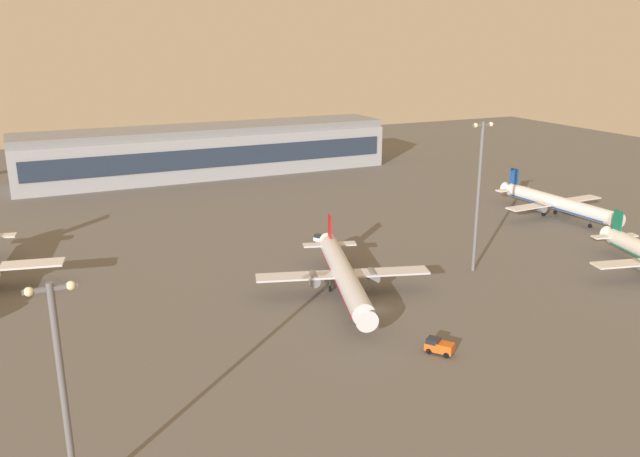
# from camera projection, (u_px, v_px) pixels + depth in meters

# --- Properties ---
(ground_plane) EXTENTS (416.00, 416.00, 0.00)m
(ground_plane) POSITION_uv_depth(u_px,v_px,m) (377.00, 310.00, 112.33)
(ground_plane) COLOR #605E5B
(terminal_building) EXTENTS (122.43, 22.40, 16.40)m
(terminal_building) POSITION_uv_depth(u_px,v_px,m) (208.00, 151.00, 218.63)
(terminal_building) COLOR #9EA3AD
(terminal_building) RESTS_ON ground
(airplane_near_gate) EXTENTS (31.46, 40.03, 10.49)m
(airplane_near_gate) POSITION_uv_depth(u_px,v_px,m) (344.00, 274.00, 117.69)
(airplane_near_gate) COLOR silver
(airplane_near_gate) RESTS_ON ground
(airplane_far_stand) EXTENTS (30.29, 38.94, 9.99)m
(airplane_far_stand) POSITION_uv_depth(u_px,v_px,m) (556.00, 203.00, 168.39)
(airplane_far_stand) COLOR white
(airplane_far_stand) RESTS_ON ground
(maintenance_van) EXTENTS (4.02, 4.50, 2.25)m
(maintenance_van) POSITION_uv_depth(u_px,v_px,m) (439.00, 346.00, 96.63)
(maintenance_van) COLOR #D85919
(maintenance_van) RESTS_ON ground
(pushback_tug) EXTENTS (3.56, 3.04, 2.05)m
(pushback_tug) POSITION_uv_depth(u_px,v_px,m) (319.00, 238.00, 148.14)
(pushback_tug) COLOR white
(pushback_tug) RESTS_ON ground
(apron_light_east) EXTENTS (4.80, 0.90, 23.95)m
(apron_light_east) POSITION_uv_depth(u_px,v_px,m) (62.00, 382.00, 62.14)
(apron_light_east) COLOR slate
(apron_light_east) RESTS_ON ground
(apron_light_central) EXTENTS (4.80, 0.90, 29.87)m
(apron_light_central) POSITION_uv_depth(u_px,v_px,m) (479.00, 189.00, 126.19)
(apron_light_central) COLOR slate
(apron_light_central) RESTS_ON ground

